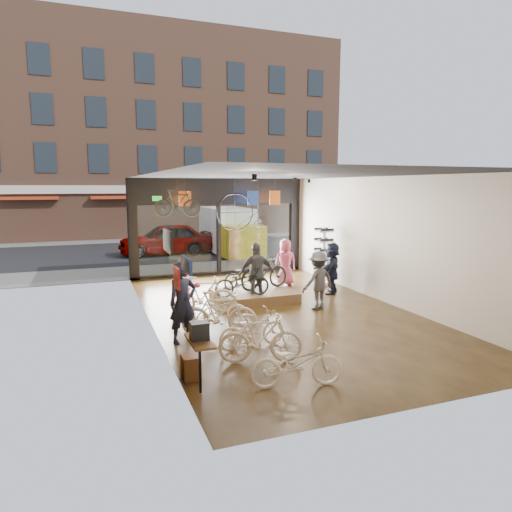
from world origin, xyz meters
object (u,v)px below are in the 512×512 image
customer_3 (318,280)px  penny_farthing (242,214)px  floor_bike_2 (252,329)px  display_bike_left (242,282)px  display_bike_right (243,275)px  floor_bike_0 (297,363)px  floor_bike_5 (203,295)px  floor_bike_1 (261,338)px  display_bike_mid (264,272)px  customer_1 (186,289)px  customer_5 (332,268)px  street_car (166,239)px  customer_2 (257,273)px  customer_0 (183,302)px  hung_bike (177,203)px  customer_4 (285,262)px  display_platform (254,296)px  sunglasses_rack (323,256)px  floor_bike_3 (219,313)px  floor_bike_4 (216,310)px  box_truck (232,231)px

customer_3 → penny_farthing: size_ratio=0.95×
floor_bike_2 → display_bike_left: display_bike_left is taller
display_bike_right → penny_farthing: (0.87, 2.60, 1.78)m
floor_bike_0 → floor_bike_5: (-0.43, 5.07, 0.10)m
floor_bike_1 → display_bike_mid: display_bike_mid is taller
customer_1 → floor_bike_1: bearing=-89.0°
customer_5 → penny_farthing: (-2.03, 3.14, 1.65)m
customer_5 → street_car: bearing=-121.6°
display_bike_right → floor_bike_5: bearing=107.9°
floor_bike_5 → customer_1: 0.69m
customer_2 → display_bike_left: bearing=28.0°
floor_bike_5 → display_bike_left: 1.37m
customer_0 → hung_bike: (1.04, 5.79, 2.00)m
penny_farthing → customer_1: bearing=-124.7°
floor_bike_0 → customer_2: size_ratio=0.91×
customer_4 → floor_bike_5: bearing=41.9°
floor_bike_5 → display_bike_mid: (2.25, 1.09, 0.29)m
floor_bike_5 → customer_4: customer_4 is taller
display_platform → customer_2: bearing=-92.8°
display_bike_mid → sunglasses_rack: 2.99m
street_car → customer_3: (2.32, -12.15, 0.03)m
floor_bike_3 → floor_bike_5: 1.90m
floor_bike_4 → sunglasses_rack: (4.94, 3.48, 0.60)m
customer_0 → box_truck: bearing=50.7°
display_platform → display_bike_mid: bearing=16.9°
floor_bike_0 → penny_farthing: size_ratio=0.95×
floor_bike_1 → sunglasses_rack: 7.74m
street_car → customer_1: 11.96m
box_truck → floor_bike_1: size_ratio=3.55×
display_bike_left → customer_0: size_ratio=0.90×
display_bike_left → customer_5: customer_5 is taller
display_bike_left → hung_bike: 4.15m
display_platform → customer_0: customer_0 is taller
floor_bike_3 → customer_0: 0.99m
customer_0 → customer_5: (5.55, 3.03, -0.08)m
floor_bike_1 → customer_4: bearing=-11.6°
floor_bike_5 → display_bike_left: size_ratio=1.08×
floor_bike_4 → customer_4: bearing=-36.7°
customer_3 → customer_4: bearing=-111.8°
box_truck → customer_3: (-0.94, -11.15, -0.34)m
customer_3 → customer_5: (1.36, 1.59, 0.01)m
customer_2 → hung_bike: size_ratio=1.16×
customer_0 → sunglasses_rack: sunglasses_rack is taller
street_car → customer_5: size_ratio=2.79×
display_platform → customer_3: customer_3 is taller
floor_bike_1 → customer_5: size_ratio=1.00×
display_bike_right → floor_bike_4: bearing=125.0°
floor_bike_3 → floor_bike_4: (0.12, 0.69, -0.11)m
customer_0 → sunglasses_rack: bearing=18.9°
box_truck → customer_4: box_truck is taller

